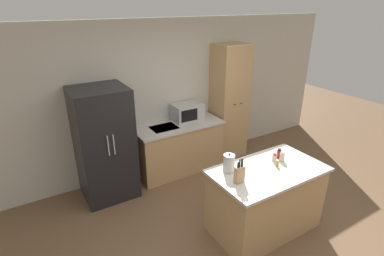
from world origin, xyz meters
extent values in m
plane|color=brown|center=(0.00, 0.00, 0.00)|extent=(14.00, 14.00, 0.00)
cube|color=beige|center=(0.00, 2.33, 1.30)|extent=(7.20, 0.06, 2.60)
cube|color=black|center=(-1.28, 1.93, 0.86)|extent=(0.78, 0.73, 1.73)
cylinder|color=silver|center=(-1.32, 1.55, 1.00)|extent=(0.02, 0.02, 0.30)
cylinder|color=silver|center=(-1.24, 1.55, 1.00)|extent=(0.02, 0.02, 0.30)
cube|color=tan|center=(0.02, 1.99, 0.43)|extent=(1.51, 0.62, 0.85)
cube|color=beige|center=(0.02, 1.99, 0.87)|extent=(1.55, 0.66, 0.03)
cube|color=#9EA0A3|center=(-0.25, 1.99, 0.88)|extent=(0.44, 0.34, 0.01)
cube|color=tan|center=(1.14, 2.05, 1.08)|extent=(0.60, 0.50, 2.15)
sphere|color=black|center=(1.07, 1.78, 1.12)|extent=(0.02, 0.02, 0.02)
sphere|color=black|center=(1.22, 1.78, 1.12)|extent=(0.02, 0.02, 0.02)
cube|color=tan|center=(0.25, 0.07, 0.44)|extent=(1.38, 0.78, 0.87)
cube|color=beige|center=(0.25, 0.07, 0.89)|extent=(1.44, 0.84, 0.03)
cube|color=#B2B5B7|center=(0.26, 2.10, 1.03)|extent=(0.52, 0.35, 0.30)
cube|color=black|center=(0.20, 1.92, 1.03)|extent=(0.31, 0.01, 0.21)
cube|color=tan|center=(-0.26, 0.04, 1.01)|extent=(0.12, 0.06, 0.20)
cylinder|color=black|center=(-0.30, 0.03, 1.15)|extent=(0.02, 0.02, 0.08)
cylinder|color=black|center=(-0.28, 0.04, 1.14)|extent=(0.02, 0.02, 0.07)
cylinder|color=black|center=(-0.26, 0.05, 1.16)|extent=(0.02, 0.02, 0.09)
cylinder|color=black|center=(-0.24, 0.04, 1.16)|extent=(0.02, 0.02, 0.10)
cylinder|color=black|center=(-0.22, 0.04, 1.16)|extent=(0.02, 0.02, 0.09)
cylinder|color=beige|center=(0.46, 0.19, 0.95)|extent=(0.06, 0.06, 0.08)
cylinder|color=red|center=(0.46, 0.19, 1.00)|extent=(0.04, 0.04, 0.02)
cylinder|color=gold|center=(0.39, 0.08, 0.94)|extent=(0.04, 0.04, 0.07)
cylinder|color=silver|center=(0.39, 0.08, 0.98)|extent=(0.03, 0.03, 0.02)
cylinder|color=beige|center=(0.54, 0.14, 0.96)|extent=(0.06, 0.06, 0.10)
cylinder|color=silver|center=(0.54, 0.14, 1.02)|extent=(0.05, 0.05, 0.02)
cylinder|color=#B2281E|center=(0.56, 0.22, 0.96)|extent=(0.06, 0.06, 0.11)
cylinder|color=black|center=(0.56, 0.22, 1.03)|extent=(0.04, 0.04, 0.02)
cylinder|color=#B2B5B7|center=(-0.22, 0.29, 1.02)|extent=(0.14, 0.14, 0.23)
sphere|color=#262628|center=(-0.22, 0.29, 1.15)|extent=(0.02, 0.02, 0.02)
camera|label=1|loc=(-2.25, -2.19, 2.84)|focal=28.00mm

